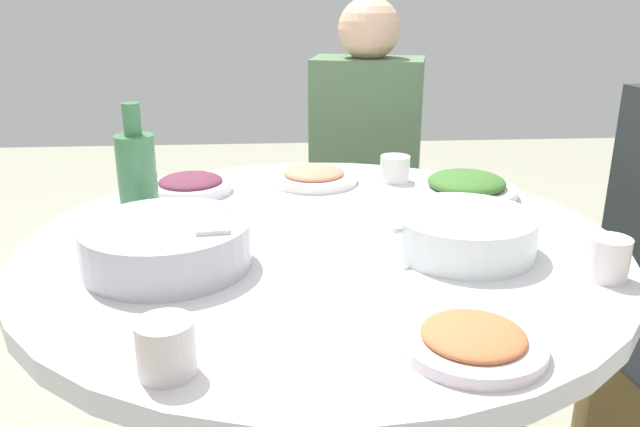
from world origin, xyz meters
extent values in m
cylinder|color=#99999E|center=(0.00, 0.00, 0.37)|extent=(0.14, 0.14, 0.67)
cylinder|color=silver|center=(0.00, 0.00, 0.72)|extent=(1.16, 1.16, 0.04)
cylinder|color=#B2B5BA|center=(0.28, 0.11, 0.78)|extent=(0.30, 0.30, 0.08)
ellipsoid|color=white|center=(0.28, 0.11, 0.78)|extent=(0.24, 0.24, 0.09)
cube|color=white|center=(0.20, 0.10, 0.82)|extent=(0.07, 0.15, 0.01)
cylinder|color=white|center=(-0.26, 0.08, 0.78)|extent=(0.27, 0.27, 0.07)
cylinder|color=black|center=(-0.26, 0.08, 0.77)|extent=(0.23, 0.23, 0.05)
cylinder|color=silver|center=(-0.26, 0.08, 0.80)|extent=(0.28, 0.11, 0.01)
cylinder|color=white|center=(-0.36, -0.25, 0.75)|extent=(0.24, 0.24, 0.02)
ellipsoid|color=#3A682A|center=(-0.36, -0.25, 0.77)|extent=(0.18, 0.18, 0.05)
cylinder|color=white|center=(-0.01, -0.39, 0.75)|extent=(0.22, 0.22, 0.02)
ellipsoid|color=#DA7F61|center=(-0.01, -0.39, 0.77)|extent=(0.15, 0.15, 0.03)
cylinder|color=silver|center=(-0.18, 0.43, 0.75)|extent=(0.20, 0.20, 0.02)
ellipsoid|color=#B8653A|center=(-0.18, 0.43, 0.76)|extent=(0.14, 0.14, 0.03)
cylinder|color=white|center=(0.29, -0.33, 0.75)|extent=(0.20, 0.20, 0.02)
ellipsoid|color=#63293F|center=(0.29, -0.33, 0.77)|extent=(0.15, 0.15, 0.03)
cylinder|color=#417D4F|center=(0.37, -0.12, 0.83)|extent=(0.08, 0.08, 0.19)
cylinder|color=#417D4F|center=(0.37, -0.12, 0.96)|extent=(0.04, 0.04, 0.07)
cylinder|color=silver|center=(0.23, 0.45, 0.78)|extent=(0.08, 0.08, 0.07)
cylinder|color=white|center=(-0.47, 0.22, 0.78)|extent=(0.07, 0.07, 0.07)
cylinder|color=silver|center=(-0.22, -0.38, 0.77)|extent=(0.07, 0.07, 0.07)
cylinder|color=brown|center=(-0.21, -0.83, 0.21)|extent=(0.37, 0.37, 0.42)
cube|color=#2D333D|center=(-0.21, -0.83, 0.48)|extent=(0.39, 0.41, 0.12)
cube|color=#52714F|center=(-0.21, -0.83, 0.77)|extent=(0.38, 0.28, 0.46)
sphere|color=beige|center=(-0.21, -0.83, 1.09)|extent=(0.19, 0.19, 0.19)
camera|label=1|loc=(0.08, 1.18, 1.21)|focal=36.38mm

